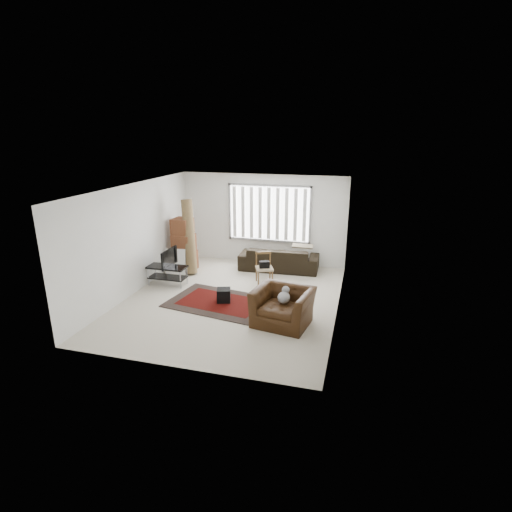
{
  "coord_description": "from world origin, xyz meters",
  "views": [
    {
      "loc": [
        2.9,
        -8.42,
        3.91
      ],
      "look_at": [
        0.51,
        0.33,
        1.05
      ],
      "focal_mm": 28.0,
      "sensor_mm": 36.0,
      "label": 1
    }
  ],
  "objects_px": {
    "moving_boxes": "(184,246)",
    "armchair": "(283,304)",
    "tv_stand": "(167,271)",
    "sofa": "(279,255)",
    "side_chair": "(264,267)"
  },
  "relations": [
    {
      "from": "tv_stand",
      "to": "side_chair",
      "type": "bearing_deg",
      "value": 18.31
    },
    {
      "from": "sofa",
      "to": "side_chair",
      "type": "distance_m",
      "value": 1.16
    },
    {
      "from": "moving_boxes",
      "to": "armchair",
      "type": "distance_m",
      "value": 4.33
    },
    {
      "from": "moving_boxes",
      "to": "armchair",
      "type": "bearing_deg",
      "value": -36.9
    },
    {
      "from": "armchair",
      "to": "tv_stand",
      "type": "bearing_deg",
      "value": 167.17
    },
    {
      "from": "moving_boxes",
      "to": "sofa",
      "type": "distance_m",
      "value": 2.78
    },
    {
      "from": "armchair",
      "to": "side_chair",
      "type": "bearing_deg",
      "value": 122.96
    },
    {
      "from": "sofa",
      "to": "armchair",
      "type": "height_order",
      "value": "sofa"
    },
    {
      "from": "moving_boxes",
      "to": "sofa",
      "type": "height_order",
      "value": "moving_boxes"
    },
    {
      "from": "tv_stand",
      "to": "moving_boxes",
      "type": "bearing_deg",
      "value": 93.8
    },
    {
      "from": "tv_stand",
      "to": "sofa",
      "type": "xyz_separation_m",
      "value": [
        2.58,
        1.95,
        0.07
      ]
    },
    {
      "from": "tv_stand",
      "to": "side_chair",
      "type": "distance_m",
      "value": 2.56
    },
    {
      "from": "side_chair",
      "to": "sofa",
      "type": "bearing_deg",
      "value": 59.21
    },
    {
      "from": "side_chair",
      "to": "tv_stand",
      "type": "bearing_deg",
      "value": 175.25
    },
    {
      "from": "moving_boxes",
      "to": "side_chair",
      "type": "relative_size",
      "value": 1.86
    }
  ]
}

